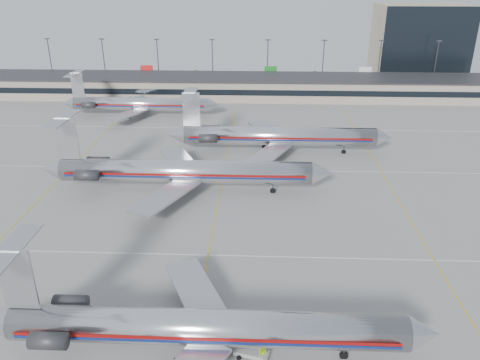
{
  "coord_description": "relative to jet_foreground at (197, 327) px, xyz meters",
  "views": [
    {
      "loc": [
        6.5,
        -43.07,
        34.68
      ],
      "look_at": [
        3.66,
        24.93,
        4.5
      ],
      "focal_mm": 35.0,
      "sensor_mm": 36.0,
      "label": 1
    }
  ],
  "objects": [
    {
      "name": "jet_foreground",
      "position": [
        0.0,
        0.0,
        0.0
      ],
      "size": [
        44.81,
        26.39,
        11.73
      ],
      "color": "silver",
      "rests_on": "ground"
    },
    {
      "name": "distant_building",
      "position": [
        61.12,
        135.74,
        9.1
      ],
      "size": [
        30.0,
        20.0,
        25.0
      ],
      "primitive_type": "cube",
      "color": "tan",
      "rests_on": "ground"
    },
    {
      "name": "ramp_worker_far",
      "position": [
        6.38,
        -0.61,
        -2.48
      ],
      "size": [
        1.12,
        1.05,
        1.84
      ],
      "primitive_type": "imported",
      "rotation": [
        0.0,
        0.0,
        -0.51
      ],
      "color": "#A3DF15",
      "rests_on": "ground"
    },
    {
      "name": "jet_third_row",
      "position": [
        8.96,
        57.45,
        0.3
      ],
      "size": [
        46.68,
        28.71,
        12.76
      ],
      "color": "silver",
      "rests_on": "ground"
    },
    {
      "name": "jet_back_row",
      "position": [
        -26.23,
        83.59,
        -0.1
      ],
      "size": [
        41.67,
        25.63,
        11.4
      ],
      "color": "silver",
      "rests_on": "ground"
    },
    {
      "name": "jet_second_row",
      "position": [
        -7.76,
        37.62,
        0.39
      ],
      "size": [
        49.96,
        29.42,
        13.08
      ],
      "color": "silver",
      "rests_on": "ground"
    },
    {
      "name": "belt_loader",
      "position": [
        5.38,
        -0.13,
        -2.83
      ],
      "size": [
        4.17,
        2.06,
        2.13
      ],
      "rotation": [
        0.0,
        0.0,
        -0.26
      ],
      "color": "#989898",
      "rests_on": "ground"
    },
    {
      "name": "ground",
      "position": [
        -0.88,
        7.74,
        -3.4
      ],
      "size": [
        260.0,
        260.0,
        0.0
      ],
      "primitive_type": "plane",
      "color": "gray",
      "rests_on": "ground"
    },
    {
      "name": "apron_markings",
      "position": [
        -0.88,
        17.74,
        -3.39
      ],
      "size": [
        160.0,
        0.15,
        0.02
      ],
      "primitive_type": "cube",
      "color": "silver",
      "rests_on": "ground"
    },
    {
      "name": "terminal",
      "position": [
        -0.88,
        105.72,
        -0.25
      ],
      "size": [
        162.0,
        17.0,
        6.25
      ],
      "color": "gray",
      "rests_on": "ground"
    },
    {
      "name": "light_mast_row",
      "position": [
        -0.88,
        119.74,
        5.18
      ],
      "size": [
        163.6,
        0.4,
        15.28
      ],
      "color": "#38383D",
      "rests_on": "ground"
    }
  ]
}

